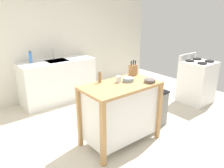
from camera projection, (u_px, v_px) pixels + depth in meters
ground_plane at (110, 142)px, 3.37m from camera, size 6.91×6.91×0.00m
wall_back at (42, 40)px, 4.68m from camera, size 5.91×0.10×2.60m
kitchen_island at (120, 111)px, 3.24m from camera, size 1.12×0.63×0.93m
knife_block at (133, 70)px, 3.49m from camera, size 0.11×0.09×0.25m
bowl_stoneware_deep at (128, 79)px, 3.22m from camera, size 0.16×0.16×0.06m
bowl_ceramic_wide at (150, 81)px, 3.17m from camera, size 0.16×0.16×0.05m
drinking_cup at (119, 79)px, 3.17m from camera, size 0.07×0.07×0.09m
pepper_grinder at (100, 77)px, 3.15m from camera, size 0.04×0.04×0.18m
trash_bin at (156, 108)px, 3.78m from camera, size 0.36×0.28×0.63m
sink_counter at (58, 81)px, 4.79m from camera, size 1.57×0.60×0.90m
sink_faucet at (53, 54)px, 4.71m from camera, size 0.02×0.02×0.22m
bottle_spray_cleaner at (30, 57)px, 4.39m from camera, size 0.06×0.06×0.24m
stove at (197, 82)px, 4.69m from camera, size 0.60×0.60×1.02m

